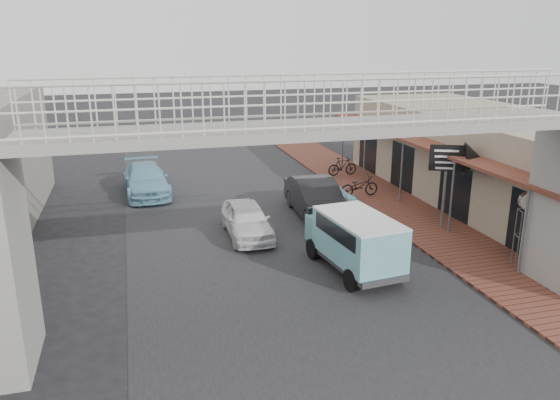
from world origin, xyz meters
TOP-DOWN VIEW (x-y plane):
  - ground at (0.00, 0.00)m, footprint 120.00×120.00m
  - road_strip at (0.00, 0.00)m, footprint 10.00×60.00m
  - sidewalk at (6.50, 3.00)m, footprint 3.00×40.00m
  - shophouse_row at (10.97, 4.00)m, footprint 7.20×18.00m
  - footbridge at (0.00, -4.00)m, footprint 16.40×2.40m
  - white_hatchback at (-0.58, 2.78)m, footprint 1.57×3.83m
  - dark_sedan at (2.69, 4.32)m, footprint 1.84×4.81m
  - angkot_curb at (3.30, 5.31)m, footprint 2.05×4.38m
  - angkot_far at (-4.00, 9.68)m, footprint 2.20×4.91m
  - angkot_van at (2.05, -1.27)m, footprint 2.15×4.03m
  - motorcycle_near at (5.49, 6.30)m, footprint 1.90×0.74m
  - motorcycle_far at (6.23, 10.26)m, footprint 1.64×0.51m
  - street_clock at (7.31, -2.56)m, footprint 0.65×0.61m
  - arrow_sign at (7.59, 1.07)m, footprint 2.03×1.38m

SIDE VIEW (x-z plane):
  - ground at x=0.00m, z-range 0.00..0.00m
  - road_strip at x=0.00m, z-range 0.00..0.01m
  - sidewalk at x=6.50m, z-range 0.00..0.10m
  - motorcycle_far at x=6.23m, z-range 0.10..1.08m
  - motorcycle_near at x=5.49m, z-range 0.10..1.08m
  - angkot_curb at x=3.30m, z-range 0.00..1.21m
  - white_hatchback at x=-0.58m, z-range 0.00..1.30m
  - angkot_far at x=-4.00m, z-range 0.00..1.40m
  - dark_sedan at x=2.69m, z-range 0.00..1.57m
  - angkot_van at x=2.05m, z-range 0.25..2.15m
  - shophouse_row at x=10.97m, z-range 0.01..4.01m
  - street_clock at x=7.31m, z-range 0.93..3.43m
  - arrow_sign at x=7.59m, z-range 1.14..4.52m
  - footbridge at x=0.00m, z-range 0.01..6.35m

